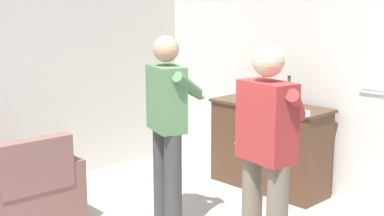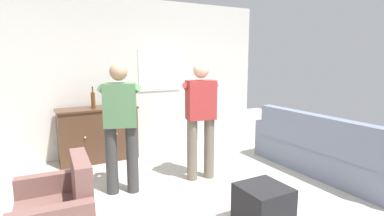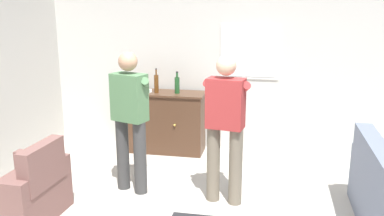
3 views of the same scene
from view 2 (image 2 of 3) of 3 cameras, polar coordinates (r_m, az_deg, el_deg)
name	(u,v)px [view 2 (image 2 of 3)]	position (r m, az deg, el deg)	size (l,w,h in m)	color
ground	(211,206)	(3.75, 3.73, -18.10)	(10.40, 10.40, 0.00)	#B2ADA3
wall_back_with_window	(137,76)	(5.75, -10.41, 6.04)	(5.20, 0.15, 2.80)	beige
couch	(322,153)	(4.89, 23.50, -7.81)	(0.57, 2.48, 0.93)	slate
sideboard_cabinet	(98,134)	(5.34, -17.40, -4.75)	(1.30, 0.49, 0.91)	#472D1E
bottle_wine_green	(112,99)	(5.26, -15.03, 1.62)	(0.07, 0.07, 0.32)	#1E4C23
bottle_liquor_amber	(93,100)	(5.18, -18.33, 1.46)	(0.07, 0.07, 0.36)	#593314
ottoman	(263,206)	(3.34, 13.37, -17.75)	(0.48, 0.48, 0.44)	black
person_standing_left	(121,122)	(3.89, -13.44, -2.60)	(0.53, 0.52, 1.68)	#383838
person_standing_right	(201,115)	(4.24, 1.64, -1.35)	(0.55, 0.50, 1.68)	#6B6051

